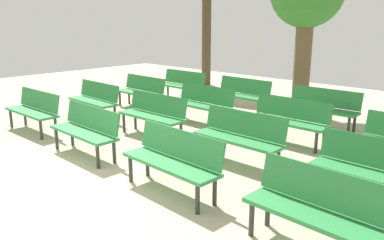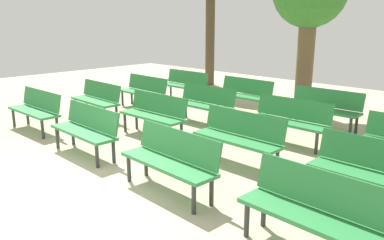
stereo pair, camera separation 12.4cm
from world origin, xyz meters
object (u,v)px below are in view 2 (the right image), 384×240
at_px(bench_r0_c3, 317,210).
at_px(bench_r1_c1, 154,112).
at_px(bench_r0_c2, 171,157).
at_px(bench_r3_c1, 244,93).
at_px(bench_r0_c0, 36,108).
at_px(bench_r1_c0, 97,98).
at_px(bench_r1_c3, 375,170).
at_px(bench_r0_c1, 87,127).
at_px(bench_r2_c1, 205,102).
at_px(bench_r3_c2, 325,106).
at_px(bench_r3_c0, 185,83).
at_px(bench_r1_c2, 239,135).
at_px(bench_r2_c0, 144,90).
at_px(bench_r2_c2, 290,118).

distance_m(bench_r0_c3, bench_r1_c1, 4.69).
relative_size(bench_r0_c2, bench_r0_c3, 1.00).
bearing_deg(bench_r3_c1, bench_r0_c2, -63.11).
bearing_deg(bench_r0_c0, bench_r1_c0, 89.54).
xyz_separation_m(bench_r0_c2, bench_r1_c1, (-2.24, 1.58, 0.00)).
relative_size(bench_r1_c3, bench_r3_c1, 1.00).
bearing_deg(bench_r1_c1, bench_r0_c0, -146.43).
distance_m(bench_r0_c0, bench_r1_c0, 1.54).
bearing_deg(bench_r0_c1, bench_r1_c1, 91.29).
xyz_separation_m(bench_r0_c2, bench_r0_c3, (2.18, 0.01, 0.00)).
bearing_deg(bench_r3_c1, bench_r1_c1, -88.95).
distance_m(bench_r2_c1, bench_r3_c2, 2.69).
distance_m(bench_r1_c3, bench_r3_c0, 7.33).
distance_m(bench_r0_c0, bench_r1_c1, 2.65).
relative_size(bench_r0_c1, bench_r3_c0, 1.00).
bearing_deg(bench_r0_c1, bench_r2_c1, 89.93).
bearing_deg(bench_r1_c2, bench_r2_c0, 160.92).
relative_size(bench_r2_c2, bench_r3_c2, 1.00).
bearing_deg(bench_r0_c1, bench_r3_c1, 90.77).
height_order(bench_r3_c1, bench_r3_c2, same).
xyz_separation_m(bench_r0_c1, bench_r3_c0, (-2.23, 4.63, 0.00)).
bearing_deg(bench_r0_c0, bench_r2_c1, 52.10).
bearing_deg(bench_r3_c0, bench_r0_c2, -46.62).
bearing_deg(bench_r1_c1, bench_r3_c2, 51.73).
distance_m(bench_r0_c0, bench_r3_c0, 4.57).
xyz_separation_m(bench_r3_c0, bench_r3_c1, (2.22, 0.01, 0.00)).
bearing_deg(bench_r1_c3, bench_r0_c3, -90.29).
height_order(bench_r0_c2, bench_r3_c1, same).
bearing_deg(bench_r2_c1, bench_r1_c1, -92.25).
distance_m(bench_r0_c3, bench_r1_c3, 1.51).
height_order(bench_r1_c1, bench_r2_c0, same).
bearing_deg(bench_r2_c1, bench_r2_c0, 179.50).
distance_m(bench_r0_c2, bench_r3_c2, 4.60).
xyz_separation_m(bench_r1_c3, bench_r3_c2, (-2.18, 3.08, 0.00)).
xyz_separation_m(bench_r1_c3, bench_r2_c1, (-4.38, 1.54, 0.00)).
distance_m(bench_r1_c1, bench_r2_c1, 1.47).
bearing_deg(bench_r1_c2, bench_r2_c2, 89.06).
bearing_deg(bench_r3_c1, bench_r0_c3, -45.21).
bearing_deg(bench_r1_c2, bench_r3_c1, 125.68).
bearing_deg(bench_r1_c3, bench_r0_c2, -144.95).
bearing_deg(bench_r2_c1, bench_r2_c2, 1.56).
relative_size(bench_r1_c0, bench_r3_c2, 1.00).
bearing_deg(bench_r1_c1, bench_r3_c0, 124.47).
height_order(bench_r0_c1, bench_r3_c2, same).
bearing_deg(bench_r1_c2, bench_r3_c0, 145.17).
bearing_deg(bench_r3_c1, bench_r2_c1, -87.05).
bearing_deg(bench_r1_c0, bench_r0_c2, -18.23).
bearing_deg(bench_r1_c0, bench_r1_c2, 0.90).
xyz_separation_m(bench_r0_c0, bench_r3_c2, (4.42, 4.54, 0.00)).
bearing_deg(bench_r0_c0, bench_r0_c2, -2.07).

